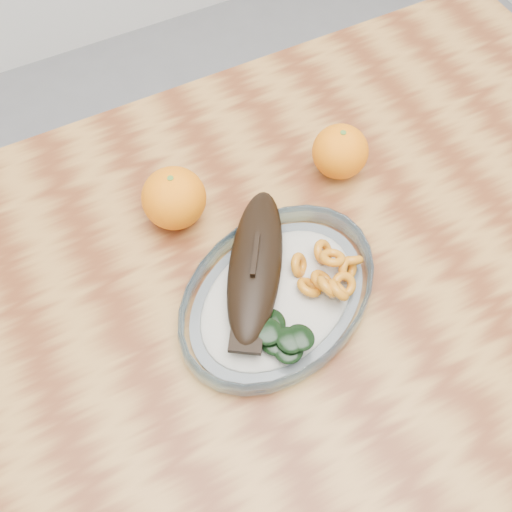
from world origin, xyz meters
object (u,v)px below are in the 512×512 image
plated_meal (277,292)px  orange_right (340,152)px  dining_table (288,322)px  orange_left (174,198)px

plated_meal → orange_right: size_ratio=8.52×
dining_table → plated_meal: plated_meal is taller
dining_table → orange_left: orange_left is taller
dining_table → plated_meal: 0.12m
plated_meal → orange_right: bearing=17.2°
plated_meal → orange_left: size_ratio=7.82×
plated_meal → orange_left: orange_left is taller
dining_table → plated_meal: bearing=-163.4°
plated_meal → orange_right: same height
dining_table → orange_left: (-0.09, 0.17, 0.14)m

